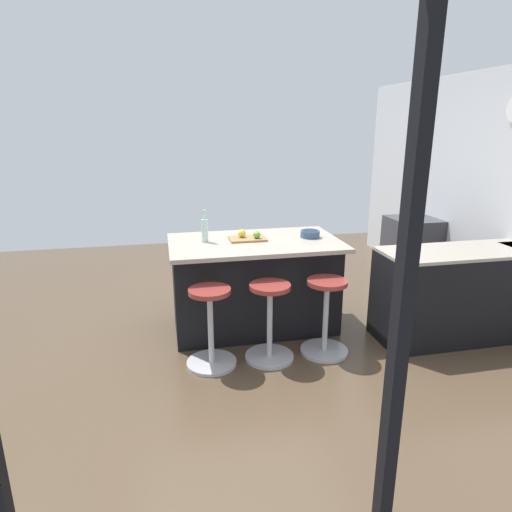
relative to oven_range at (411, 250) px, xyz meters
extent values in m
plane|color=brown|center=(2.44, 1.01, -0.43)|extent=(7.47, 7.47, 0.00)
cube|color=black|center=(2.44, 3.88, 0.97)|extent=(0.05, 0.06, 2.22)
cube|color=silver|center=(-0.35, 1.01, 0.87)|extent=(0.12, 5.74, 2.61)
cube|color=black|center=(0.00, 1.56, 0.00)|extent=(2.43, 0.60, 0.86)
cube|color=#9E9384|center=(0.00, 1.56, 0.45)|extent=(2.43, 0.60, 0.03)
cube|color=#38383D|center=(0.00, 0.00, 0.00)|extent=(0.60, 0.60, 0.86)
cube|color=black|center=(0.00, 0.30, -0.04)|extent=(0.44, 0.01, 0.32)
cube|color=black|center=(2.33, 0.93, 0.02)|extent=(1.61, 0.80, 0.90)
cube|color=#9E9384|center=(2.33, 0.98, 0.49)|extent=(1.67, 1.00, 0.04)
cylinder|color=#B7B7BC|center=(1.80, 1.61, -0.42)|extent=(0.44, 0.44, 0.03)
cylinder|color=#B7B7BC|center=(1.80, 1.61, -0.09)|extent=(0.05, 0.05, 0.65)
cylinder|color=maroon|center=(1.80, 1.61, 0.26)|extent=(0.36, 0.36, 0.04)
cylinder|color=#B7B7BC|center=(2.33, 1.61, -0.42)|extent=(0.44, 0.44, 0.03)
cylinder|color=#B7B7BC|center=(2.33, 1.61, -0.09)|extent=(0.05, 0.05, 0.65)
cylinder|color=maroon|center=(2.33, 1.61, 0.26)|extent=(0.36, 0.36, 0.04)
cylinder|color=#B7B7BC|center=(2.85, 1.61, -0.42)|extent=(0.44, 0.44, 0.03)
cylinder|color=#B7B7BC|center=(2.85, 1.61, -0.09)|extent=(0.05, 0.05, 0.65)
cylinder|color=maroon|center=(2.85, 1.61, 0.26)|extent=(0.36, 0.36, 0.04)
cube|color=olive|center=(2.39, 0.93, 0.52)|extent=(0.36, 0.24, 0.02)
sphere|color=gold|center=(2.44, 0.89, 0.56)|extent=(0.08, 0.08, 0.08)
sphere|color=#609E2D|center=(2.30, 0.97, 0.56)|extent=(0.07, 0.07, 0.07)
cylinder|color=silver|center=(2.81, 0.92, 0.62)|extent=(0.06, 0.06, 0.22)
cylinder|color=silver|center=(2.81, 0.92, 0.77)|extent=(0.03, 0.03, 0.08)
cylinder|color=#B7B7BC|center=(2.81, 0.92, 0.81)|extent=(0.03, 0.03, 0.02)
cylinder|color=#334C6B|center=(1.75, 0.96, 0.54)|extent=(0.19, 0.19, 0.07)
cylinder|color=#192635|center=(1.75, 0.96, 0.56)|extent=(0.16, 0.16, 0.05)
camera|label=1|loc=(3.19, 5.10, 1.59)|focal=31.13mm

